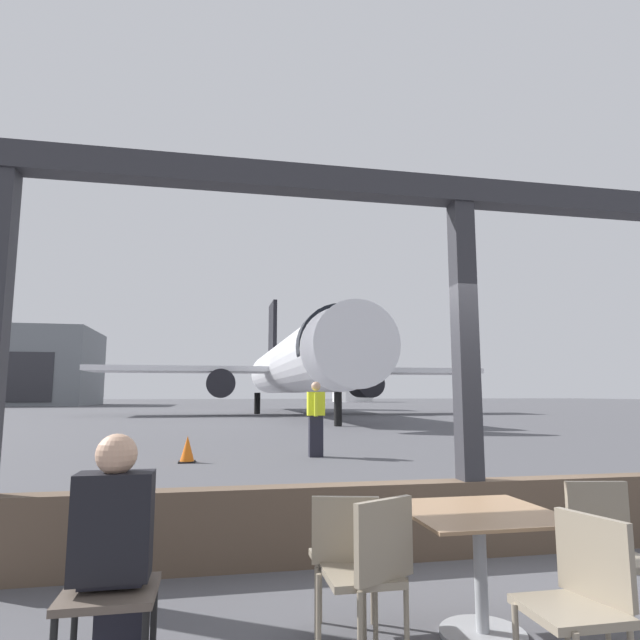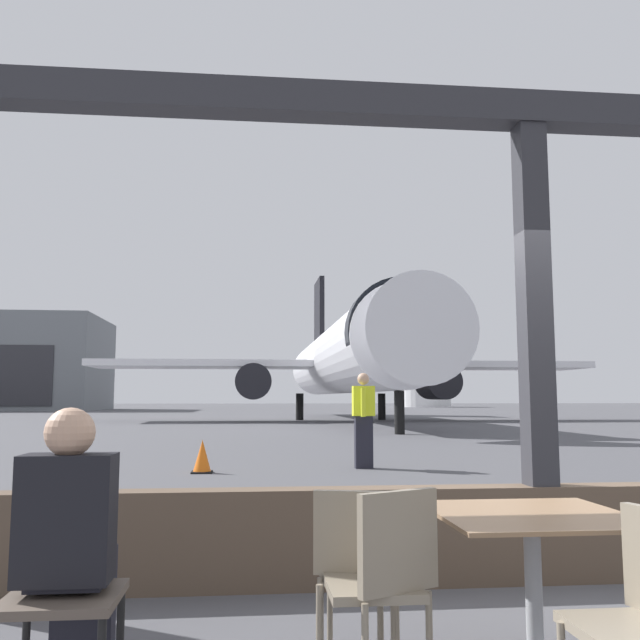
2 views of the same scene
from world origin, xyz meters
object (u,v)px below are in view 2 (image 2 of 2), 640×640
object	(u,v)px
lounge_bench	(63,608)
seated_passenger	(71,535)
cafe_chair_window_right	(384,573)
ground_crew_worker	(364,419)
fuel_storage_tank	(424,390)
traffic_cone	(202,457)
dining_table	(533,570)
airplane	(347,359)
distant_hangar	(5,364)
cafe_chair_aisle_right	(358,560)

from	to	relation	value
lounge_bench	seated_passenger	bearing A→B (deg)	85.94
cafe_chair_window_right	seated_passenger	bearing A→B (deg)	169.50
ground_crew_worker	fuel_storage_tank	world-z (taller)	fuel_storage_tank
ground_crew_worker	traffic_cone	bearing A→B (deg)	-170.42
cafe_chair_window_right	fuel_storage_tank	world-z (taller)	fuel_storage_tank
seated_passenger	ground_crew_worker	world-z (taller)	ground_crew_worker
cafe_chair_window_right	seated_passenger	xyz separation A→B (m)	(-1.37, 0.25, 0.14)
dining_table	traffic_cone	distance (m)	9.12
lounge_bench	seated_passenger	distance (m)	0.30
airplane	traffic_cone	world-z (taller)	airplane
lounge_bench	ground_crew_worker	xyz separation A→B (m)	(2.89, 9.42, 0.52)
fuel_storage_tank	dining_table	bearing A→B (deg)	-104.18
dining_table	distant_hangar	world-z (taller)	distant_hangar
distant_hangar	seated_passenger	bearing A→B (deg)	-70.91
seated_passenger	dining_table	bearing A→B (deg)	0.01
cafe_chair_aisle_right	airplane	bearing A→B (deg)	82.00
cafe_chair_aisle_right	lounge_bench	xyz separation A→B (m)	(-1.32, -0.18, -0.13)
fuel_storage_tank	cafe_chair_window_right	bearing A→B (deg)	-104.59
ground_crew_worker	distant_hangar	size ratio (longest dim) A/B	0.09
dining_table	ground_crew_worker	bearing A→B (deg)	85.43
cafe_chair_aisle_right	traffic_cone	bearing A→B (deg)	98.59
cafe_chair_window_right	cafe_chair_aisle_right	size ratio (longest dim) A/B	1.05
cafe_chair_window_right	lounge_bench	distance (m)	1.40
seated_passenger	airplane	distance (m)	34.67
dining_table	ground_crew_worker	world-z (taller)	ground_crew_worker
dining_table	cafe_chair_window_right	bearing A→B (deg)	-161.66
cafe_chair_window_right	airplane	distance (m)	34.71
airplane	traffic_cone	xyz separation A→B (m)	(-6.09, -25.16, -3.16)
traffic_cone	lounge_bench	bearing A→B (deg)	-89.98
cafe_chair_aisle_right	seated_passenger	size ratio (longest dim) A/B	0.68
seated_passenger	ground_crew_worker	bearing A→B (deg)	72.85
lounge_bench	airplane	xyz separation A→B (m)	(6.08, 34.09, 3.04)
ground_crew_worker	distant_hangar	world-z (taller)	distant_hangar
cafe_chair_window_right	distant_hangar	xyz separation A→B (m)	(-26.15, 71.87, 4.29)
distant_hangar	fuel_storage_tank	distance (m)	53.54
seated_passenger	fuel_storage_tank	size ratio (longest dim) A/B	0.17
distant_hangar	dining_table	bearing A→B (deg)	-69.40
lounge_bench	fuel_storage_tank	xyz separation A→B (m)	(25.11, 90.98, 1.97)
airplane	ground_crew_worker	bearing A→B (deg)	-97.38
dining_table	cafe_chair_aisle_right	xyz separation A→B (m)	(-0.82, 0.11, 0.04)
seated_passenger	airplane	size ratio (longest dim) A/B	0.04
cafe_chair_window_right	cafe_chair_aisle_right	bearing A→B (deg)	98.81
cafe_chair_aisle_right	ground_crew_worker	xyz separation A→B (m)	(1.57, 9.24, 0.39)
dining_table	airplane	bearing A→B (deg)	83.39
cafe_chair_aisle_right	ground_crew_worker	bearing A→B (deg)	80.36
cafe_chair_window_right	cafe_chair_aisle_right	world-z (taller)	cafe_chair_window_right
dining_table	lounge_bench	size ratio (longest dim) A/B	1.89
cafe_chair_aisle_right	dining_table	bearing A→B (deg)	-7.33
lounge_bench	distant_hangar	distance (m)	75.97
cafe_chair_window_right	traffic_cone	distance (m)	9.22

